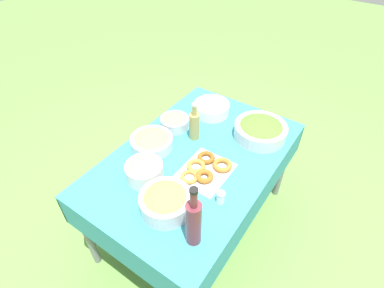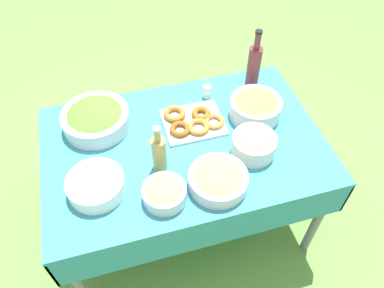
{
  "view_description": "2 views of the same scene",
  "coord_description": "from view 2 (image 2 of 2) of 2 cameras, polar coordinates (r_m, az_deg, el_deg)",
  "views": [
    {
      "loc": [
        -1.16,
        -0.77,
        2.1
      ],
      "look_at": [
        -0.0,
        0.03,
        0.85
      ],
      "focal_mm": 28.0,
      "sensor_mm": 36.0,
      "label": 1
    },
    {
      "loc": [
        0.31,
        1.24,
        2.23
      ],
      "look_at": [
        -0.03,
        0.04,
        0.79
      ],
      "focal_mm": 35.0,
      "sensor_mm": 36.0,
      "label": 2
    }
  ],
  "objects": [
    {
      "name": "picnic_table",
      "position": [
        2.02,
        -1.2,
        -1.66
      ],
      "size": [
        1.45,
        0.94,
        0.76
      ],
      "color": "teal",
      "rests_on": "ground_plane"
    },
    {
      "name": "fruit_bowl",
      "position": [
        1.75,
        4.01,
        -5.34
      ],
      "size": [
        0.28,
        0.28,
        0.1
      ],
      "color": "silver",
      "rests_on": "picnic_table"
    },
    {
      "name": "pasta_bowl",
      "position": [
        1.89,
        9.44,
        0.1
      ],
      "size": [
        0.22,
        0.22,
        0.12
      ],
      "color": "silver",
      "rests_on": "picnic_table"
    },
    {
      "name": "bread_bowl",
      "position": [
        1.71,
        -4.22,
        -7.4
      ],
      "size": [
        0.2,
        0.2,
        0.09
      ],
      "color": "silver",
      "rests_on": "picnic_table"
    },
    {
      "name": "olive_oil_bottle",
      "position": [
        1.77,
        -5.04,
        -1.32
      ],
      "size": [
        0.07,
        0.07,
        0.28
      ],
      "color": "#998E4C",
      "rests_on": "picnic_table"
    },
    {
      "name": "plate_stack",
      "position": [
        1.79,
        -14.43,
        -6.13
      ],
      "size": [
        0.27,
        0.27,
        0.08
      ],
      "color": "white",
      "rests_on": "picnic_table"
    },
    {
      "name": "ground_plane",
      "position": [
        2.57,
        -0.96,
        -11.07
      ],
      "size": [
        14.0,
        14.0,
        0.0
      ],
      "primitive_type": "plane",
      "color": "#609342"
    },
    {
      "name": "salt_shaker",
      "position": [
        2.18,
        2.32,
        7.99
      ],
      "size": [
        0.05,
        0.05,
        0.08
      ],
      "color": "white",
      "rests_on": "picnic_table"
    },
    {
      "name": "olive_bowl",
      "position": [
        2.07,
        9.67,
        5.67
      ],
      "size": [
        0.28,
        0.28,
        0.13
      ],
      "color": "silver",
      "rests_on": "picnic_table"
    },
    {
      "name": "donut_platter",
      "position": [
        2.02,
        0.1,
        3.48
      ],
      "size": [
        0.35,
        0.29,
        0.05
      ],
      "color": "silver",
      "rests_on": "picnic_table"
    },
    {
      "name": "wine_bottle",
      "position": [
        2.2,
        9.38,
        11.54
      ],
      "size": [
        0.08,
        0.08,
        0.38
      ],
      "color": "maroon",
      "rests_on": "picnic_table"
    },
    {
      "name": "salad_bowl",
      "position": [
        2.05,
        -14.47,
        3.85
      ],
      "size": [
        0.36,
        0.36,
        0.12
      ],
      "color": "silver",
      "rests_on": "picnic_table"
    }
  ]
}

